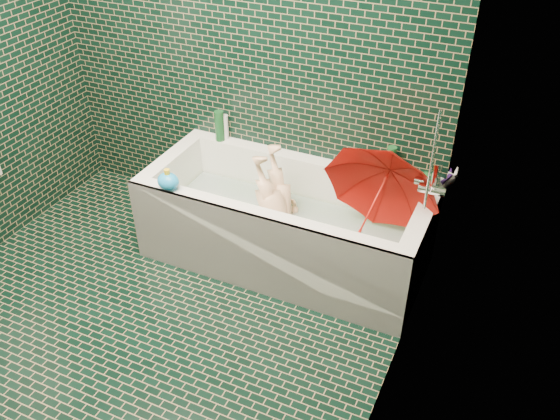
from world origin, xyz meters
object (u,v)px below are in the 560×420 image
at_px(bathtub, 284,232).
at_px(bath_toy, 168,181).
at_px(umbrella, 374,203).
at_px(rubber_duck, 391,174).
at_px(child, 280,219).

bearing_deg(bathtub, bath_toy, -151.31).
bearing_deg(umbrella, bath_toy, -158.15).
relative_size(umbrella, rubber_duck, 5.64).
xyz_separation_m(child, rubber_duck, (0.56, 0.33, 0.28)).
bearing_deg(child, umbrella, 97.00).
bearing_deg(child, bathtub, 129.71).
bearing_deg(rubber_duck, child, -141.13).
bearing_deg(bathtub, child, -149.82).
xyz_separation_m(bathtub, rubber_duck, (0.54, 0.31, 0.38)).
relative_size(umbrella, bath_toy, 4.72).
height_order(umbrella, rubber_duck, umbrella).
relative_size(bathtub, child, 1.93).
height_order(bathtub, rubber_duck, rubber_duck).
relative_size(rubber_duck, bath_toy, 0.84).
relative_size(child, bath_toy, 6.62).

